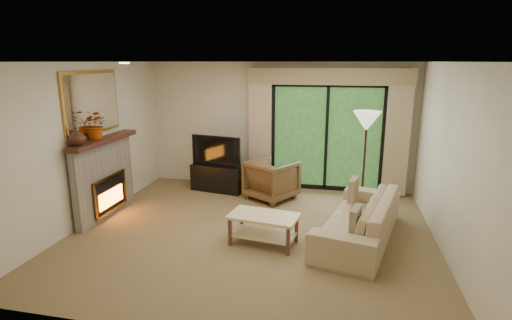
% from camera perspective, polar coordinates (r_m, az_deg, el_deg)
% --- Properties ---
extents(floor, '(5.50, 5.50, 0.00)m').
position_cam_1_polar(floor, '(6.34, -0.58, -10.34)').
color(floor, olive).
rests_on(floor, ground).
extents(ceiling, '(5.50, 5.50, 0.00)m').
position_cam_1_polar(ceiling, '(5.78, -0.65, 13.86)').
color(ceiling, white).
rests_on(ceiling, ground).
extents(wall_back, '(5.00, 0.00, 5.00)m').
position_cam_1_polar(wall_back, '(8.34, 3.21, 4.90)').
color(wall_back, beige).
rests_on(wall_back, ground).
extents(wall_front, '(5.00, 0.00, 5.00)m').
position_cam_1_polar(wall_front, '(3.63, -9.46, -7.35)').
color(wall_front, beige).
rests_on(wall_front, ground).
extents(wall_left, '(0.00, 5.00, 5.00)m').
position_cam_1_polar(wall_left, '(7.06, -22.97, 2.14)').
color(wall_left, beige).
rests_on(wall_left, ground).
extents(wall_right, '(0.00, 5.00, 5.00)m').
position_cam_1_polar(wall_right, '(5.97, 26.08, -0.16)').
color(wall_right, beige).
rests_on(wall_right, ground).
extents(fireplace, '(0.24, 1.70, 1.37)m').
position_cam_1_polar(fireplace, '(7.29, -20.85, -2.30)').
color(fireplace, gray).
rests_on(fireplace, floor).
extents(mirror, '(0.07, 1.45, 1.02)m').
position_cam_1_polar(mirror, '(7.11, -22.31, 7.60)').
color(mirror, '#BB8736').
rests_on(mirror, wall_left).
extents(sliding_door, '(2.26, 0.10, 2.16)m').
position_cam_1_polar(sliding_door, '(8.23, 10.04, 3.17)').
color(sliding_door, black).
rests_on(sliding_door, floor).
extents(curtain_left, '(0.45, 0.18, 2.35)m').
position_cam_1_polar(curtain_left, '(8.26, 0.62, 4.13)').
color(curtain_left, tan).
rests_on(curtain_left, floor).
extents(curtain_right, '(0.45, 0.18, 2.35)m').
position_cam_1_polar(curtain_right, '(8.17, 19.54, 3.21)').
color(curtain_right, tan).
rests_on(curtain_right, floor).
extents(cornice, '(3.20, 0.24, 0.32)m').
position_cam_1_polar(cornice, '(8.01, 10.38, 11.66)').
color(cornice, '#9D845D').
rests_on(cornice, wall_back).
extents(media_console, '(1.16, 0.68, 0.54)m').
position_cam_1_polar(media_console, '(8.30, -5.29, -2.46)').
color(media_console, black).
rests_on(media_console, floor).
extents(tv, '(1.07, 0.33, 0.62)m').
position_cam_1_polar(tv, '(8.16, -5.38, 1.45)').
color(tv, black).
rests_on(tv, media_console).
extents(armchair, '(1.13, 1.14, 0.77)m').
position_cam_1_polar(armchair, '(7.72, 2.27, -2.81)').
color(armchair, brown).
rests_on(armchair, floor).
extents(sofa, '(1.41, 2.45, 0.67)m').
position_cam_1_polar(sofa, '(6.20, 14.46, -8.03)').
color(sofa, tan).
rests_on(sofa, floor).
extents(pillow_near, '(0.18, 0.37, 0.36)m').
position_cam_1_polar(pillow_near, '(5.50, 14.01, -8.39)').
color(pillow_near, brown).
rests_on(pillow_near, sofa).
extents(pillow_far, '(0.19, 0.39, 0.38)m').
position_cam_1_polar(pillow_far, '(6.74, 13.74, -4.13)').
color(pillow_far, brown).
rests_on(pillow_far, sofa).
extents(coffee_table, '(1.06, 0.68, 0.45)m').
position_cam_1_polar(coffee_table, '(5.91, 1.10, -9.86)').
color(coffee_table, beige).
rests_on(coffee_table, floor).
extents(floor_lamp, '(0.59, 0.59, 1.78)m').
position_cam_1_polar(floor_lamp, '(7.28, 15.18, -0.22)').
color(floor_lamp, beige).
rests_on(floor_lamp, floor).
extents(vase, '(0.31, 0.31, 0.27)m').
position_cam_1_polar(vase, '(6.60, -24.25, 3.08)').
color(vase, '#3C1C13').
rests_on(vase, fireplace).
extents(branches, '(0.44, 0.39, 0.47)m').
position_cam_1_polar(branches, '(6.98, -21.94, 4.68)').
color(branches, '#9B3608').
rests_on(branches, fireplace).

